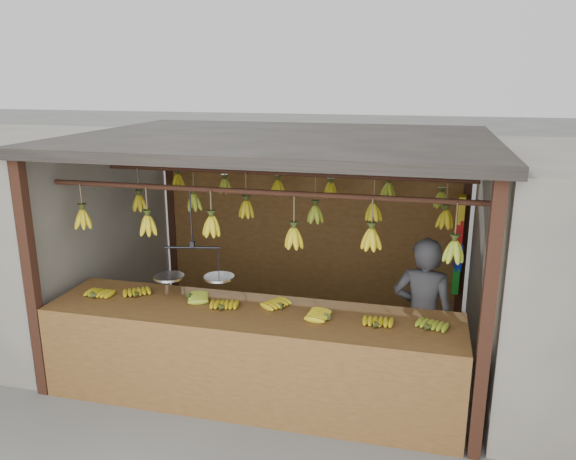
# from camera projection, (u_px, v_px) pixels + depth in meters

# --- Properties ---
(ground) EXTENTS (80.00, 80.00, 0.00)m
(ground) POSITION_uv_depth(u_px,v_px,m) (282.00, 346.00, 6.44)
(ground) COLOR #5B5B57
(stall) EXTENTS (4.30, 3.30, 2.40)m
(stall) POSITION_uv_depth(u_px,v_px,m) (289.00, 171.00, 6.22)
(stall) COLOR black
(stall) RESTS_ON ground
(neighbor_left) EXTENTS (3.00, 3.00, 2.30)m
(neighbor_left) POSITION_uv_depth(u_px,v_px,m) (1.00, 229.00, 6.96)
(neighbor_left) COLOR slate
(neighbor_left) RESTS_ON ground
(counter) EXTENTS (3.86, 0.88, 0.96)m
(counter) POSITION_uv_depth(u_px,v_px,m) (247.00, 335.00, 5.09)
(counter) COLOR brown
(counter) RESTS_ON ground
(hanging_bananas) EXTENTS (3.62, 2.24, 0.37)m
(hanging_bananas) POSITION_uv_depth(u_px,v_px,m) (282.00, 208.00, 5.99)
(hanging_bananas) COLOR #BAA213
(hanging_bananas) RESTS_ON ground
(balance_scale) EXTENTS (0.75, 0.38, 0.87)m
(balance_scale) POSITION_uv_depth(u_px,v_px,m) (194.00, 273.00, 5.33)
(balance_scale) COLOR black
(balance_scale) RESTS_ON ground
(vendor) EXTENTS (0.62, 0.45, 1.57)m
(vendor) POSITION_uv_depth(u_px,v_px,m) (422.00, 317.00, 5.31)
(vendor) COLOR #262628
(vendor) RESTS_ON ground
(bag_bundles) EXTENTS (0.08, 0.26, 1.24)m
(bag_bundles) POSITION_uv_depth(u_px,v_px,m) (459.00, 244.00, 6.99)
(bag_bundles) COLOR yellow
(bag_bundles) RESTS_ON ground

